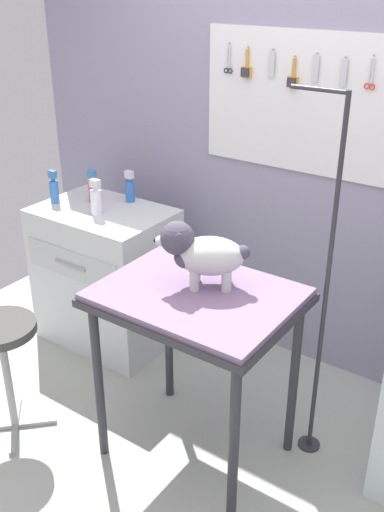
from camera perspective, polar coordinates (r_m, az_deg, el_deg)
name	(u,v)px	position (r m, az deg, el deg)	size (l,w,h in m)	color
ground	(182,483)	(3.02, -0.94, -20.95)	(4.40, 4.00, 0.04)	#A8AEA4
rear_wall_panel	(318,175)	(3.34, 11.99, 7.59)	(4.00, 0.11, 2.30)	#908CA4
grooming_table	(197,312)	(2.64, 0.47, -5.34)	(0.86, 0.67, 0.91)	#2D2D33
grooming_arm	(323,304)	(2.73, 12.44, -4.50)	(0.29, 0.11, 1.77)	#2D2D33
dog	(201,253)	(2.57, 0.83, 0.33)	(0.40, 0.32, 0.30)	silver
counter_left	(107,276)	(3.76, -8.20, -1.88)	(0.80, 0.58, 0.89)	silver
stool	(2,344)	(3.08, -17.78, -8.03)	(0.36, 0.36, 0.64)	#9E9EA3
pump_bottle_white	(130,189)	(3.66, -5.98, 6.43)	(0.06, 0.06, 0.20)	#356DC3
conditioner_bottle	(54,189)	(3.72, -13.09, 6.28)	(0.05, 0.05, 0.20)	#3571BF
detangler_spray	(96,200)	(3.48, -9.17, 5.34)	(0.07, 0.07, 0.21)	white
spray_bottle_tall	(93,188)	(3.68, -9.48, 6.40)	(0.06, 0.06, 0.20)	#D45762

